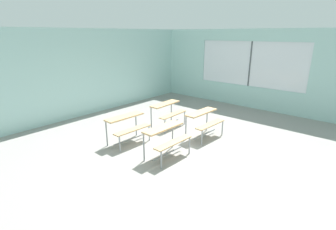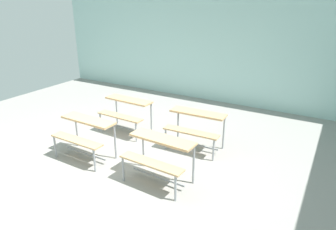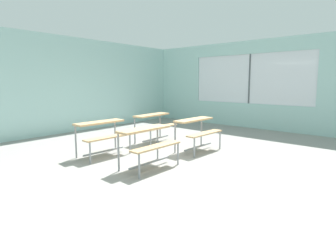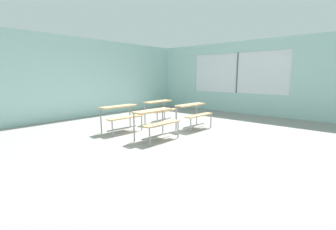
{
  "view_description": "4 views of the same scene",
  "coord_description": "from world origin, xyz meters",
  "px_view_note": "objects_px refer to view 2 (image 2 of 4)",
  "views": [
    {
      "loc": [
        -4.54,
        -3.52,
        2.84
      ],
      "look_at": [
        0.36,
        0.7,
        0.73
      ],
      "focal_mm": 26.92,
      "sensor_mm": 36.0,
      "label": 1
    },
    {
      "loc": [
        3.46,
        -3.59,
        2.83
      ],
      "look_at": [
        0.66,
        1.26,
        0.66
      ],
      "focal_mm": 32.66,
      "sensor_mm": 36.0,
      "label": 2
    },
    {
      "loc": [
        -3.8,
        -3.3,
        1.6
      ],
      "look_at": [
        0.72,
        0.56,
        0.85
      ],
      "focal_mm": 28.0,
      "sensor_mm": 36.0,
      "label": 3
    },
    {
      "loc": [
        -4.48,
        -3.89,
        1.6
      ],
      "look_at": [
        0.3,
        0.3,
        0.51
      ],
      "focal_mm": 24.76,
      "sensor_mm": 36.0,
      "label": 4
    }
  ],
  "objects_px": {
    "desk_bench_r0c0": "(84,130)",
    "desk_bench_r0c1": "(159,150)",
    "desk_bench_r1c0": "(126,108)",
    "desk_bench_r1c1": "(196,122)"
  },
  "relations": [
    {
      "from": "desk_bench_r0c1",
      "to": "desk_bench_r1c0",
      "type": "bearing_deg",
      "value": 144.18
    },
    {
      "from": "desk_bench_r0c0",
      "to": "desk_bench_r0c1",
      "type": "distance_m",
      "value": 1.6
    },
    {
      "from": "desk_bench_r0c1",
      "to": "desk_bench_r1c1",
      "type": "distance_m",
      "value": 1.36
    },
    {
      "from": "desk_bench_r1c1",
      "to": "desk_bench_r0c1",
      "type": "bearing_deg",
      "value": -91.83
    },
    {
      "from": "desk_bench_r0c0",
      "to": "desk_bench_r1c1",
      "type": "xyz_separation_m",
      "value": [
        1.61,
        1.35,
        0.0
      ]
    },
    {
      "from": "desk_bench_r0c0",
      "to": "desk_bench_r1c1",
      "type": "distance_m",
      "value": 2.1
    },
    {
      "from": "desk_bench_r0c0",
      "to": "desk_bench_r1c0",
      "type": "distance_m",
      "value": 1.32
    },
    {
      "from": "desk_bench_r0c0",
      "to": "desk_bench_r1c1",
      "type": "relative_size",
      "value": 1.0
    },
    {
      "from": "desk_bench_r0c0",
      "to": "desk_bench_r0c1",
      "type": "height_order",
      "value": "same"
    },
    {
      "from": "desk_bench_r1c0",
      "to": "desk_bench_r1c1",
      "type": "relative_size",
      "value": 1.0
    }
  ]
}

